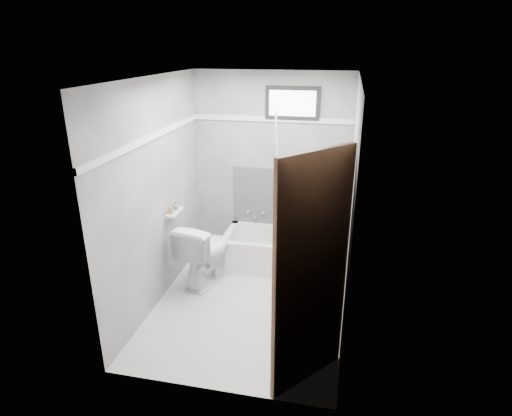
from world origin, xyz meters
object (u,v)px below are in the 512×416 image
(soap_bottle_b, at_px, (176,205))
(soap_bottle_a, at_px, (171,209))
(bathtub, at_px, (283,251))
(office_chair, at_px, (309,219))
(door, at_px, (343,299))
(toilet, at_px, (205,252))

(soap_bottle_b, bearing_deg, soap_bottle_a, -90.00)
(soap_bottle_a, relative_size, soap_bottle_b, 1.00)
(bathtub, relative_size, soap_bottle_a, 15.01)
(bathtub, height_order, office_chair, office_chair)
(bathtub, relative_size, soap_bottle_b, 15.01)
(bathtub, relative_size, door, 0.75)
(office_chair, xyz_separation_m, toilet, (-1.16, -0.60, -0.28))
(soap_bottle_b, bearing_deg, bathtub, 26.73)
(office_chair, xyz_separation_m, soap_bottle_a, (-1.48, -0.76, 0.30))
(toilet, bearing_deg, door, 145.49)
(toilet, bearing_deg, soap_bottle_a, 37.64)
(office_chair, height_order, soap_bottle_b, office_chair)
(bathtub, distance_m, door, 2.46)
(office_chair, distance_m, door, 2.31)
(office_chair, bearing_deg, soap_bottle_a, -125.95)
(bathtub, relative_size, office_chair, 1.37)
(toilet, distance_m, door, 2.37)
(soap_bottle_a, xyz_separation_m, soap_bottle_b, (0.00, 0.14, -0.01))
(door, bearing_deg, bathtub, 108.75)
(office_chair, xyz_separation_m, soap_bottle_b, (-1.48, -0.62, 0.29))
(bathtub, bearing_deg, soap_bottle_b, -153.27)
(toilet, bearing_deg, bathtub, -134.95)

